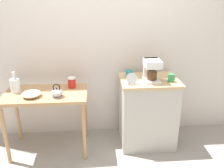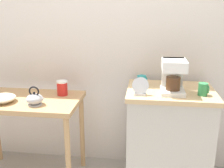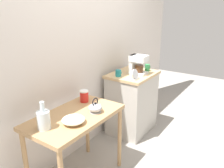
{
  "view_description": "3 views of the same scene",
  "coord_description": "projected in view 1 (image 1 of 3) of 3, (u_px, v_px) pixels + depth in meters",
  "views": [
    {
      "loc": [
        -0.1,
        -2.61,
        1.88
      ],
      "look_at": [
        0.09,
        -0.05,
        0.87
      ],
      "focal_mm": 38.55,
      "sensor_mm": 36.0,
      "label": 1
    },
    {
      "loc": [
        0.35,
        -2.05,
        1.55
      ],
      "look_at": [
        0.09,
        -0.07,
        0.95
      ],
      "focal_mm": 43.1,
      "sensor_mm": 36.0,
      "label": 2
    },
    {
      "loc": [
        -2.11,
        -1.4,
        1.76
      ],
      "look_at": [
        -0.01,
        0.02,
        0.89
      ],
      "focal_mm": 36.33,
      "sensor_mm": 36.0,
      "label": 3
    }
  ],
  "objects": [
    {
      "name": "kitchen_counter",
      "position": [
        147.0,
        112.0,
        3.04
      ],
      "size": [
        0.7,
        0.54,
        0.88
      ],
      "color": "#BCB7AD",
      "rests_on": "ground_plane"
    },
    {
      "name": "mug_tall_green",
      "position": [
        171.0,
        78.0,
        2.77
      ],
      "size": [
        0.08,
        0.07,
        0.09
      ],
      "color": "#338C4C",
      "rests_on": "kitchen_counter"
    },
    {
      "name": "glass_carafe_vase",
      "position": [
        15.0,
        85.0,
        2.76
      ],
      "size": [
        0.11,
        0.11,
        0.25
      ],
      "color": "silver",
      "rests_on": "wooden_table"
    },
    {
      "name": "back_wall",
      "position": [
        109.0,
        31.0,
        3.01
      ],
      "size": [
        4.4,
        0.1,
        2.8
      ],
      "primitive_type": "cube",
      "color": "silver",
      "rests_on": "ground_plane"
    },
    {
      "name": "bowl_stoneware",
      "position": [
        31.0,
        94.0,
        2.66
      ],
      "size": [
        0.21,
        0.21,
        0.07
      ],
      "color": "beige",
      "rests_on": "wooden_table"
    },
    {
      "name": "teakettle",
      "position": [
        57.0,
        93.0,
        2.65
      ],
      "size": [
        0.16,
        0.13,
        0.16
      ],
      "color": "#B2B5BA",
      "rests_on": "wooden_table"
    },
    {
      "name": "table_clock",
      "position": [
        132.0,
        80.0,
        2.68
      ],
      "size": [
        0.13,
        0.06,
        0.14
      ],
      "color": "#B2B5BA",
      "rests_on": "kitchen_counter"
    },
    {
      "name": "canister_enamel",
      "position": [
        72.0,
        82.0,
        2.91
      ],
      "size": [
        0.1,
        0.1,
        0.13
      ],
      "color": "red",
      "rests_on": "wooden_table"
    },
    {
      "name": "mug_dark_teal",
      "position": [
        129.0,
        74.0,
        2.93
      ],
      "size": [
        0.08,
        0.08,
        0.08
      ],
      "color": "teal",
      "rests_on": "kitchen_counter"
    },
    {
      "name": "wooden_table",
      "position": [
        46.0,
        101.0,
        2.82
      ],
      "size": [
        0.96,
        0.55,
        0.77
      ],
      "color": "tan",
      "rests_on": "ground_plane"
    },
    {
      "name": "coffee_maker",
      "position": [
        152.0,
        69.0,
        2.77
      ],
      "size": [
        0.18,
        0.22,
        0.26
      ],
      "color": "white",
      "rests_on": "kitchen_counter"
    },
    {
      "name": "ground_plane",
      "position": [
        104.0,
        145.0,
        3.11
      ],
      "size": [
        8.0,
        8.0,
        0.0
      ],
      "primitive_type": "plane",
      "color": "gray"
    }
  ]
}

